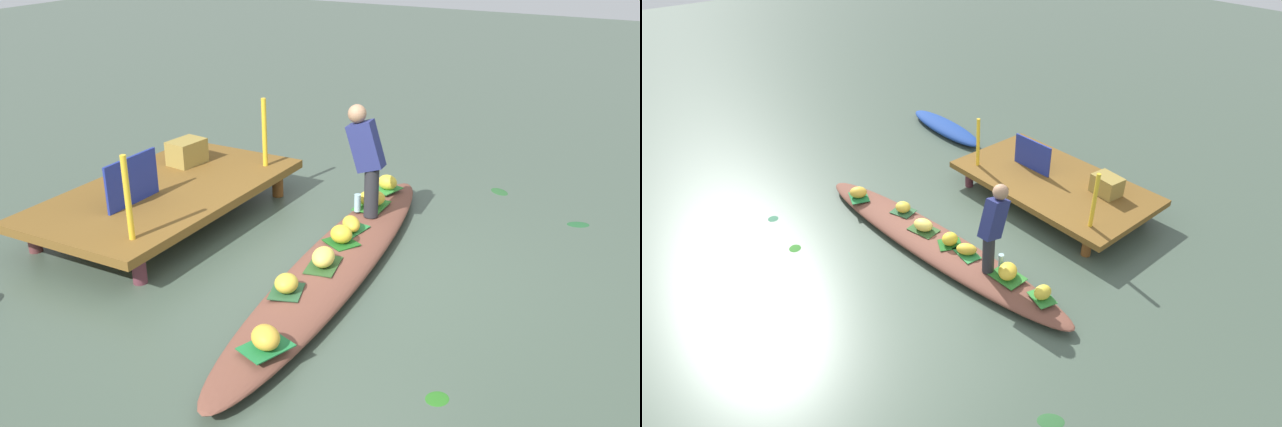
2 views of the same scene
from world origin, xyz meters
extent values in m
plane|color=#425344|center=(0.00, 0.00, 0.00)|extent=(40.00, 40.00, 0.00)
cube|color=brown|center=(0.26, 2.31, 0.36)|extent=(3.20, 1.80, 0.10)
cylinder|color=brown|center=(-1.02, 1.59, 0.16)|extent=(0.14, 0.14, 0.31)
cylinder|color=brown|center=(1.54, 1.59, 0.16)|extent=(0.14, 0.14, 0.31)
cylinder|color=brown|center=(-1.02, 3.03, 0.16)|extent=(0.14, 0.14, 0.31)
cylinder|color=brown|center=(1.54, 3.03, 0.16)|extent=(0.14, 0.14, 0.31)
ellipsoid|color=brown|center=(0.00, 0.00, 0.11)|extent=(4.93, 1.16, 0.22)
cube|color=#2B823B|center=(0.60, 0.11, 0.22)|extent=(0.43, 0.29, 0.01)
ellipsoid|color=gold|center=(0.60, 0.11, 0.30)|extent=(0.34, 0.32, 0.15)
cube|color=#2E5425|center=(-0.24, 0.00, 0.22)|extent=(0.48, 0.36, 0.01)
ellipsoid|color=#F2D355|center=(-0.24, 0.00, 0.31)|extent=(0.36, 0.30, 0.17)
cube|color=#2B5933|center=(-0.83, 0.05, 0.22)|extent=(0.41, 0.37, 0.01)
ellipsoid|color=gold|center=(-0.83, 0.05, 0.30)|extent=(0.31, 0.29, 0.17)
cube|color=#308434|center=(1.88, 0.25, 0.22)|extent=(0.39, 0.32, 0.01)
ellipsoid|color=yellow|center=(1.88, 0.25, 0.31)|extent=(0.20, 0.25, 0.18)
cube|color=#1D5E1D|center=(0.29, 0.07, 0.22)|extent=(0.39, 0.41, 0.01)
ellipsoid|color=yellow|center=(0.29, 0.07, 0.32)|extent=(0.25, 0.26, 0.19)
cube|color=#1F7438|center=(-1.65, -0.25, 0.22)|extent=(0.46, 0.40, 0.01)
ellipsoid|color=gold|center=(-1.65, -0.25, 0.31)|extent=(0.34, 0.35, 0.18)
cube|color=#2F7D2C|center=(1.32, 0.20, 0.22)|extent=(0.45, 0.33, 0.01)
ellipsoid|color=yellow|center=(1.32, 0.20, 0.31)|extent=(0.38, 0.40, 0.18)
cylinder|color=#28282D|center=(1.06, 0.09, 0.49)|extent=(0.16, 0.16, 0.55)
cube|color=navy|center=(1.05, 0.17, 1.02)|extent=(0.22, 0.44, 0.58)
sphere|color=#9E7556|center=(1.04, 0.28, 1.36)|extent=(0.20, 0.20, 0.20)
cylinder|color=#A8D5DF|center=(1.11, 0.28, 0.32)|extent=(0.08, 0.08, 0.20)
cube|color=navy|center=(-0.24, 2.31, 0.67)|extent=(0.77, 0.03, 0.52)
cylinder|color=yellow|center=(-0.94, 1.71, 0.84)|extent=(0.06, 0.06, 0.85)
cylinder|color=yellow|center=(1.46, 1.71, 0.84)|extent=(0.06, 0.06, 0.85)
cube|color=olive|center=(1.06, 2.61, 0.56)|extent=(0.47, 0.37, 0.30)
ellipsoid|color=#28592C|center=(3.00, -0.84, 0.00)|extent=(0.33, 0.33, 0.01)
ellipsoid|color=#22582E|center=(2.41, -1.92, 0.00)|extent=(0.27, 0.31, 0.01)
ellipsoid|color=#296F1F|center=(-1.35, -1.55, 0.00)|extent=(0.24, 0.22, 0.01)
camera|label=1|loc=(-5.49, -2.79, 3.34)|focal=39.50mm
camera|label=2|loc=(4.75, -3.52, 4.61)|focal=28.47mm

